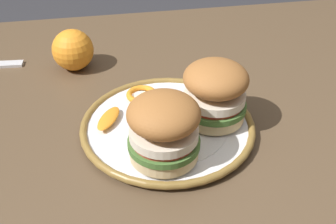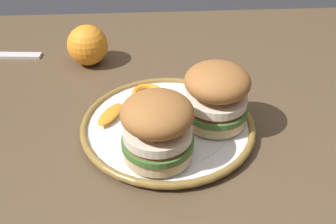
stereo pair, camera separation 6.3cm
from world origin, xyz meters
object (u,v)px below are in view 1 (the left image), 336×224
dinner_plate (168,127)px  sandwich_half_left (215,91)px  sandwich_half_right (164,127)px  whole_orange (73,50)px  dining_table (127,172)px

dinner_plate → sandwich_half_left: bearing=-176.9°
dinner_plate → sandwich_half_right: size_ratio=1.99×
sandwich_half_right → whole_orange: (0.13, -0.32, -0.03)m
sandwich_half_left → whole_orange: bearing=-46.3°
dining_table → sandwich_half_left: 0.21m
dining_table → sandwich_half_left: bearing=-179.7°
sandwich_half_left → whole_orange: size_ratio=1.75×
dining_table → whole_orange: bearing=-72.0°
dining_table → whole_orange: (0.08, -0.24, 0.12)m
sandwich_half_right → dining_table: bearing=-55.7°
sandwich_half_left → sandwich_half_right: same height
whole_orange → sandwich_half_right: bearing=112.5°
dinner_plate → dining_table: bearing=-2.8°
sandwich_half_right → dinner_plate: bearing=-104.8°
dinner_plate → sandwich_half_right: sandwich_half_right is taller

